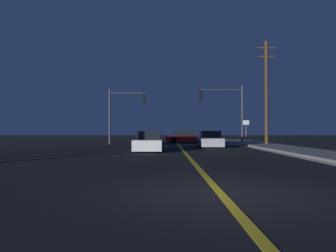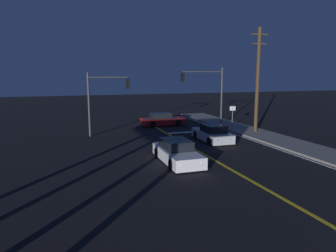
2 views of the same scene
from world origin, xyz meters
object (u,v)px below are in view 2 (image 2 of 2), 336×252
Objects in this scene: car_mid_block_red at (162,120)px; street_sign_corner at (232,114)px; traffic_signal_near_right at (208,87)px; car_side_waiting_silver at (212,134)px; utility_pole_right at (258,80)px; car_following_oncoming_white at (177,153)px; traffic_signal_far_left at (104,94)px.

street_sign_corner is (5.41, -4.90, 1.01)m from car_mid_block_red.
car_mid_block_red is 5.73m from traffic_signal_near_right.
street_sign_corner is (3.92, 3.68, 1.01)m from car_side_waiting_silver.
traffic_signal_near_right is 0.64× the size of utility_pole_right.
traffic_signal_near_right is (7.41, 11.33, 3.41)m from car_following_oncoming_white.
utility_pole_right is at bearing -13.46° from traffic_signal_far_left.
traffic_signal_near_right is at bearing 62.53° from car_mid_block_red.
traffic_signal_near_right is (2.62, 6.48, 3.41)m from car_side_waiting_silver.
car_side_waiting_silver is 0.73× the size of traffic_signal_near_right.
car_mid_block_red is at bearing 135.68° from utility_pole_right.
traffic_signal_far_left reaches higher than car_mid_block_red.
traffic_signal_far_left is (-3.02, 9.93, 3.03)m from car_following_oncoming_white.
utility_pole_right is (2.70, -4.54, 0.83)m from traffic_signal_near_right.
car_mid_block_red is at bearing 100.38° from car_side_waiting_silver.
car_side_waiting_silver is 1.85× the size of street_sign_corner.
car_following_oncoming_white is 2.01× the size of street_sign_corner.
car_following_oncoming_white is at bearing -73.06° from traffic_signal_far_left.
car_side_waiting_silver is 0.47× the size of utility_pole_right.
traffic_signal_near_right reaches higher than car_side_waiting_silver.
car_side_waiting_silver is at bearing -33.03° from traffic_signal_far_left.
car_following_oncoming_white is 6.82m from car_side_waiting_silver.
traffic_signal_far_left is at bearing -72.45° from car_following_oncoming_white.
car_following_oncoming_white is 13.96m from traffic_signal_near_right.
car_following_oncoming_white is (-3.31, -13.43, 0.00)m from car_mid_block_red.
utility_pole_right is (6.81, -6.65, 4.24)m from car_mid_block_red.
traffic_signal_far_left is at bearing 166.54° from utility_pole_right.
car_following_oncoming_white is 10.81m from traffic_signal_far_left.
car_mid_block_red is 0.48× the size of utility_pole_right.
traffic_signal_far_left is 13.57m from utility_pole_right.
traffic_signal_near_right is at bearing -122.59° from car_following_oncoming_white.
traffic_signal_near_right reaches higher than car_following_oncoming_white.
car_mid_block_red is 0.75× the size of traffic_signal_near_right.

